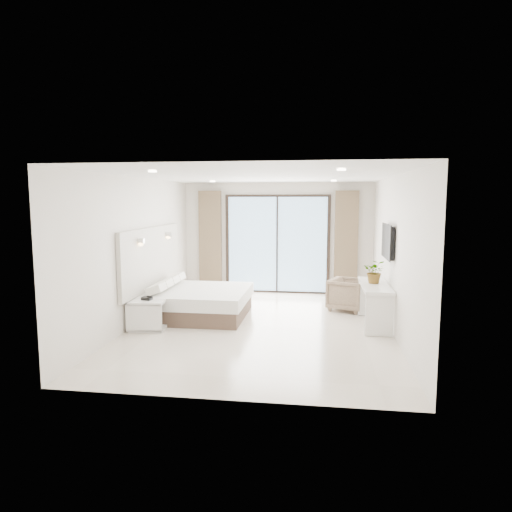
% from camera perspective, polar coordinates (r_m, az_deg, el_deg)
% --- Properties ---
extents(ground, '(6.20, 6.20, 0.00)m').
position_cam_1_polar(ground, '(8.38, 0.63, -8.79)').
color(ground, beige).
rests_on(ground, ground).
extents(room_shell, '(4.62, 6.22, 2.72)m').
position_cam_1_polar(room_shell, '(8.92, 0.05, 2.52)').
color(room_shell, silver).
rests_on(room_shell, ground).
extents(bed, '(1.94, 1.84, 0.68)m').
position_cam_1_polar(bed, '(9.10, -7.36, -5.71)').
color(bed, brown).
rests_on(bed, ground).
extents(nightstand, '(0.62, 0.53, 0.53)m').
position_cam_1_polar(nightstand, '(8.32, -13.30, -7.18)').
color(nightstand, white).
rests_on(nightstand, ground).
extents(phone, '(0.18, 0.15, 0.06)m').
position_cam_1_polar(phone, '(8.26, -13.48, -5.18)').
color(phone, black).
rests_on(phone, nightstand).
extents(console_desk, '(0.48, 1.55, 0.77)m').
position_cam_1_polar(console_desk, '(8.60, 14.62, -4.77)').
color(console_desk, white).
rests_on(console_desk, ground).
extents(plant, '(0.47, 0.50, 0.34)m').
position_cam_1_polar(plant, '(8.59, 14.65, -2.21)').
color(plant, '#33662D').
rests_on(plant, console_desk).
extents(armchair, '(0.88, 0.90, 0.73)m').
position_cam_1_polar(armchair, '(9.67, 11.44, -4.54)').
color(armchair, '#948261').
rests_on(armchair, ground).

